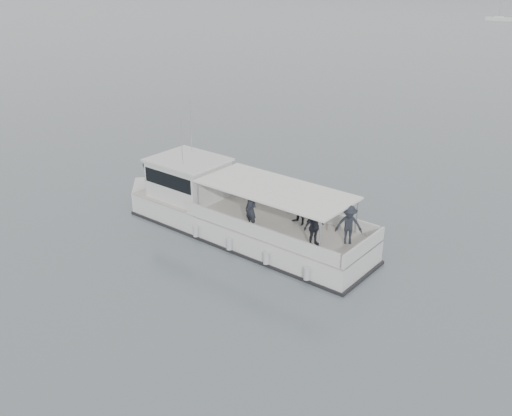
% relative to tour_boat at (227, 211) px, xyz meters
% --- Properties ---
extents(ground, '(1400.00, 1400.00, 0.00)m').
position_rel_tour_boat_xyz_m(ground, '(7.13, -1.41, -0.98)').
color(ground, slate).
rests_on(ground, ground).
extents(tour_boat, '(14.33, 6.40, 6.00)m').
position_rel_tour_boat_xyz_m(tour_boat, '(0.00, 0.00, 0.00)').
color(tour_boat, silver).
rests_on(tour_boat, ground).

